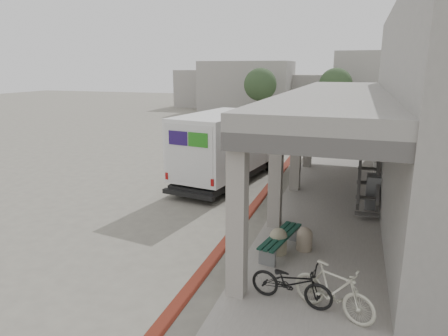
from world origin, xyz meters
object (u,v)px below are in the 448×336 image
(bicycle_black, at_px, (291,282))
(bicycle_cream, at_px, (333,290))
(utility_cabinet, at_px, (374,192))
(bench, at_px, (280,240))
(fedex_truck, at_px, (230,144))

(bicycle_black, height_order, bicycle_cream, bicycle_cream)
(utility_cabinet, xyz_separation_m, bicycle_black, (-1.74, -6.66, -0.12))
(utility_cabinet, bearing_deg, bicycle_black, -104.31)
(bench, bearing_deg, bicycle_black, -62.72)
(bench, bearing_deg, bicycle_cream, -46.82)
(utility_cabinet, relative_size, bicycle_black, 0.66)
(bicycle_black, relative_size, bicycle_cream, 0.99)
(utility_cabinet, height_order, bicycle_black, utility_cabinet)
(bicycle_black, bearing_deg, utility_cabinet, -5.47)
(fedex_truck, height_order, bicycle_black, fedex_truck)
(fedex_truck, xyz_separation_m, bicycle_cream, (4.96, -8.86, -0.97))
(utility_cabinet, bearing_deg, bench, -117.96)
(bicycle_black, bearing_deg, bicycle_cream, -90.46)
(bicycle_cream, bearing_deg, bench, 57.02)
(bicycle_cream, bearing_deg, fedex_truck, 54.30)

